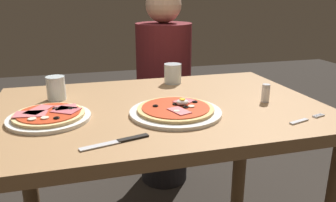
# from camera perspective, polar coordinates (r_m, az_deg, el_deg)

# --- Properties ---
(dining_table) EXTENTS (1.17, 0.79, 0.76)m
(dining_table) POSITION_cam_1_polar(r_m,az_deg,el_deg) (1.27, -1.39, -6.00)
(dining_table) COLOR #9E754C
(dining_table) RESTS_ON ground
(pizza_foreground) EXTENTS (0.31, 0.31, 0.05)m
(pizza_foreground) POSITION_cam_1_polar(r_m,az_deg,el_deg) (1.13, 1.32, -1.63)
(pizza_foreground) COLOR white
(pizza_foreground) RESTS_ON dining_table
(pizza_across_left) EXTENTS (0.26, 0.26, 0.03)m
(pizza_across_left) POSITION_cam_1_polar(r_m,az_deg,el_deg) (1.14, -19.32, -2.42)
(pizza_across_left) COLOR white
(pizza_across_left) RESTS_ON dining_table
(water_glass_near) EXTENTS (0.08, 0.08, 0.09)m
(water_glass_near) POSITION_cam_1_polar(r_m,az_deg,el_deg) (1.51, 0.80, 4.39)
(water_glass_near) COLOR silver
(water_glass_near) RESTS_ON dining_table
(water_glass_far) EXTENTS (0.07, 0.07, 0.09)m
(water_glass_far) POSITION_cam_1_polar(r_m,az_deg,el_deg) (1.34, -18.24, 1.80)
(water_glass_far) COLOR silver
(water_glass_far) RESTS_ON dining_table
(fork) EXTENTS (0.16, 0.06, 0.00)m
(fork) POSITION_cam_1_polar(r_m,az_deg,el_deg) (1.16, 21.98, -2.93)
(fork) COLOR silver
(fork) RESTS_ON dining_table
(knife) EXTENTS (0.19, 0.07, 0.01)m
(knife) POSITION_cam_1_polar(r_m,az_deg,el_deg) (0.93, -8.05, -6.65)
(knife) COLOR silver
(knife) RESTS_ON dining_table
(salt_shaker) EXTENTS (0.03, 0.03, 0.07)m
(salt_shaker) POSITION_cam_1_polar(r_m,az_deg,el_deg) (1.30, 16.06, 1.26)
(salt_shaker) COLOR white
(salt_shaker) RESTS_ON dining_table
(diner_person) EXTENTS (0.32, 0.32, 1.18)m
(diner_person) POSITION_cam_1_polar(r_m,az_deg,el_deg) (2.03, -0.70, 1.09)
(diner_person) COLOR black
(diner_person) RESTS_ON ground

